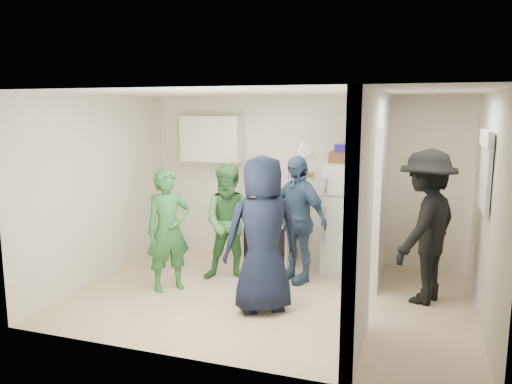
# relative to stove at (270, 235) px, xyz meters

# --- Properties ---
(floor) EXTENTS (4.80, 4.80, 0.00)m
(floor) POSITION_rel_stove_xyz_m (0.41, -1.37, -0.42)
(floor) COLOR #CCB890
(floor) RESTS_ON ground
(wall_back) EXTENTS (4.80, 0.00, 4.80)m
(wall_back) POSITION_rel_stove_xyz_m (0.41, 0.33, 0.83)
(wall_back) COLOR silver
(wall_back) RESTS_ON floor
(wall_front) EXTENTS (4.80, 0.00, 4.80)m
(wall_front) POSITION_rel_stove_xyz_m (0.41, -3.07, 0.83)
(wall_front) COLOR silver
(wall_front) RESTS_ON floor
(wall_left) EXTENTS (0.00, 3.40, 3.40)m
(wall_left) POSITION_rel_stove_xyz_m (-1.99, -1.37, 0.83)
(wall_left) COLOR silver
(wall_left) RESTS_ON floor
(wall_right) EXTENTS (0.00, 3.40, 3.40)m
(wall_right) POSITION_rel_stove_xyz_m (2.81, -1.37, 0.83)
(wall_right) COLOR silver
(wall_right) RESTS_ON floor
(ceiling) EXTENTS (4.80, 4.80, 0.00)m
(ceiling) POSITION_rel_stove_xyz_m (0.41, -1.37, 2.08)
(ceiling) COLOR white
(ceiling) RESTS_ON wall_back
(partition_pier_back) EXTENTS (0.12, 1.20, 2.50)m
(partition_pier_back) POSITION_rel_stove_xyz_m (1.61, -0.27, 0.83)
(partition_pier_back) COLOR silver
(partition_pier_back) RESTS_ON floor
(partition_pier_front) EXTENTS (0.12, 1.20, 2.50)m
(partition_pier_front) POSITION_rel_stove_xyz_m (1.61, -2.47, 0.83)
(partition_pier_front) COLOR silver
(partition_pier_front) RESTS_ON floor
(partition_header) EXTENTS (0.12, 1.00, 0.40)m
(partition_header) POSITION_rel_stove_xyz_m (1.61, -1.37, 1.88)
(partition_header) COLOR silver
(partition_header) RESTS_ON partition_pier_back
(stove) EXTENTS (0.71, 0.59, 0.85)m
(stove) POSITION_rel_stove_xyz_m (0.00, 0.00, 0.00)
(stove) COLOR white
(stove) RESTS_ON floor
(upper_cabinet) EXTENTS (0.95, 0.34, 0.70)m
(upper_cabinet) POSITION_rel_stove_xyz_m (-0.99, 0.15, 1.43)
(upper_cabinet) COLOR silver
(upper_cabinet) RESTS_ON wall_back
(fridge) EXTENTS (0.64, 0.63, 1.56)m
(fridge) POSITION_rel_stove_xyz_m (1.15, -0.03, 0.36)
(fridge) COLOR silver
(fridge) RESTS_ON floor
(wicker_basket) EXTENTS (0.35, 0.25, 0.15)m
(wicker_basket) POSITION_rel_stove_xyz_m (1.05, 0.02, 1.21)
(wicker_basket) COLOR brown
(wicker_basket) RESTS_ON fridge
(blue_bowl) EXTENTS (0.24, 0.24, 0.11)m
(blue_bowl) POSITION_rel_stove_xyz_m (1.05, 0.02, 1.34)
(blue_bowl) COLOR navy
(blue_bowl) RESTS_ON wicker_basket
(yellow_cup_stack_top) EXTENTS (0.09, 0.09, 0.25)m
(yellow_cup_stack_top) POSITION_rel_stove_xyz_m (1.37, -0.13, 1.26)
(yellow_cup_stack_top) COLOR yellow
(yellow_cup_stack_top) RESTS_ON fridge
(wall_clock) EXTENTS (0.22, 0.02, 0.22)m
(wall_clock) POSITION_rel_stove_xyz_m (0.46, 0.31, 1.28)
(wall_clock) COLOR white
(wall_clock) RESTS_ON wall_back
(spice_shelf) EXTENTS (0.35, 0.08, 0.03)m
(spice_shelf) POSITION_rel_stove_xyz_m (0.41, 0.28, 0.93)
(spice_shelf) COLOR olive
(spice_shelf) RESTS_ON wall_back
(nook_window) EXTENTS (0.03, 0.70, 0.80)m
(nook_window) POSITION_rel_stove_xyz_m (2.79, -1.17, 1.23)
(nook_window) COLOR black
(nook_window) RESTS_ON wall_right
(nook_window_frame) EXTENTS (0.04, 0.76, 0.86)m
(nook_window_frame) POSITION_rel_stove_xyz_m (2.77, -1.17, 1.23)
(nook_window_frame) COLOR white
(nook_window_frame) RESTS_ON wall_right
(nook_valance) EXTENTS (0.04, 0.82, 0.18)m
(nook_valance) POSITION_rel_stove_xyz_m (2.75, -1.17, 1.58)
(nook_valance) COLOR white
(nook_valance) RESTS_ON wall_right
(yellow_cup_stack_stove) EXTENTS (0.09, 0.09, 0.25)m
(yellow_cup_stack_stove) POSITION_rel_stove_xyz_m (-0.12, -0.22, 0.55)
(yellow_cup_stack_stove) COLOR yellow
(yellow_cup_stack_stove) RESTS_ON stove
(red_cup) EXTENTS (0.09, 0.09, 0.12)m
(red_cup) POSITION_rel_stove_xyz_m (0.22, -0.20, 0.48)
(red_cup) COLOR red
(red_cup) RESTS_ON stove
(person_green_left) EXTENTS (0.67, 0.67, 1.56)m
(person_green_left) POSITION_rel_stove_xyz_m (-0.90, -1.49, 0.36)
(person_green_left) COLOR #2D722F
(person_green_left) RESTS_ON floor
(person_green_center) EXTENTS (0.90, 0.78, 1.58)m
(person_green_center) POSITION_rel_stove_xyz_m (-0.29, -0.88, 0.36)
(person_green_center) COLOR #3D7C36
(person_green_center) RESTS_ON floor
(person_denim) EXTENTS (1.08, 0.84, 1.71)m
(person_denim) POSITION_rel_stove_xyz_m (0.56, -0.63, 0.43)
(person_denim) COLOR #3A587F
(person_denim) RESTS_ON floor
(person_navy) EXTENTS (1.05, 0.97, 1.81)m
(person_navy) POSITION_rel_stove_xyz_m (0.45, -1.75, 0.48)
(person_navy) COLOR black
(person_navy) RESTS_ON floor
(person_nook) EXTENTS (1.10, 1.37, 1.85)m
(person_nook) POSITION_rel_stove_xyz_m (2.20, -0.86, 0.50)
(person_nook) COLOR black
(person_nook) RESTS_ON floor
(bottle_a) EXTENTS (0.08, 0.08, 0.28)m
(bottle_a) POSITION_rel_stove_xyz_m (-0.29, 0.11, 0.57)
(bottle_a) COLOR brown
(bottle_a) RESTS_ON stove
(bottle_b) EXTENTS (0.08, 0.08, 0.26)m
(bottle_b) POSITION_rel_stove_xyz_m (-0.17, -0.07, 0.55)
(bottle_b) COLOR #174628
(bottle_b) RESTS_ON stove
(bottle_c) EXTENTS (0.06, 0.06, 0.27)m
(bottle_c) POSITION_rel_stove_xyz_m (-0.09, 0.14, 0.56)
(bottle_c) COLOR #A7B1B5
(bottle_c) RESTS_ON stove
(bottle_d) EXTENTS (0.06, 0.06, 0.27)m
(bottle_d) POSITION_rel_stove_xyz_m (0.04, -0.05, 0.56)
(bottle_d) COLOR #633011
(bottle_d) RESTS_ON stove
(bottle_e) EXTENTS (0.08, 0.08, 0.32)m
(bottle_e) POSITION_rel_stove_xyz_m (0.09, 0.19, 0.59)
(bottle_e) COLOR silver
(bottle_e) RESTS_ON stove
(bottle_f) EXTENTS (0.08, 0.08, 0.29)m
(bottle_f) POSITION_rel_stove_xyz_m (0.17, 0.03, 0.57)
(bottle_f) COLOR #173915
(bottle_f) RESTS_ON stove
(bottle_g) EXTENTS (0.07, 0.07, 0.29)m
(bottle_g) POSITION_rel_stove_xyz_m (0.28, 0.16, 0.57)
(bottle_g) COLOR olive
(bottle_g) RESTS_ON stove
(bottle_h) EXTENTS (0.08, 0.08, 0.26)m
(bottle_h) POSITION_rel_stove_xyz_m (-0.30, -0.13, 0.56)
(bottle_h) COLOR silver
(bottle_h) RESTS_ON stove
(bottle_i) EXTENTS (0.08, 0.08, 0.32)m
(bottle_i) POSITION_rel_stove_xyz_m (0.03, 0.12, 0.59)
(bottle_i) COLOR #643311
(bottle_i) RESTS_ON stove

